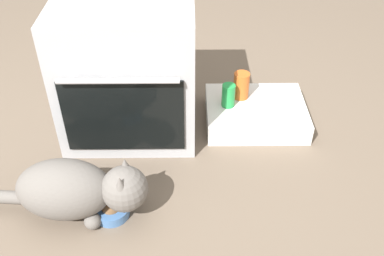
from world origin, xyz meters
The scene contains 7 objects.
ground centered at (0.00, 0.00, 0.00)m, with size 8.00×8.00×0.00m, color #6B5B4C.
oven centered at (-0.08, 0.45, 0.33)m, with size 0.62×0.57×0.66m.
pantry_cabinet centered at (0.55, 0.47, 0.05)m, with size 0.50×0.40×0.11m, color white.
food_bowl centered at (-0.12, -0.15, 0.03)m, with size 0.15×0.15×0.08m.
cat centered at (-0.24, -0.14, 0.14)m, with size 0.81×0.27×0.27m.
soda_can centered at (0.40, 0.47, 0.17)m, with size 0.07×0.07×0.12m, color green.
sauce_jar centered at (0.47, 0.54, 0.18)m, with size 0.08×0.08×0.14m, color #D16023.
Camera 1 is at (0.20, -1.34, 1.40)m, focal length 41.14 mm.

